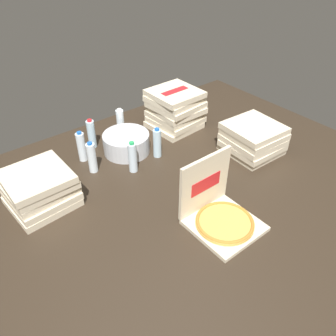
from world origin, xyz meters
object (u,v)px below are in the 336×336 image
at_px(pizza_stack_left_far, 175,109).
at_px(water_bottle_3, 120,123).
at_px(open_pizza_box, 219,212).
at_px(water_bottle_4, 91,134).
at_px(pizza_stack_right_near, 40,189).
at_px(water_bottle_0, 92,158).
at_px(water_bottle_2, 82,147).
at_px(water_bottle_5, 157,143).
at_px(ice_bucket, 126,143).
at_px(water_bottle_1, 133,157).
at_px(pizza_stack_right_far, 253,139).

height_order(pizza_stack_left_far, water_bottle_3, pizza_stack_left_far).
relative_size(open_pizza_box, water_bottle_3, 1.68).
distance_m(water_bottle_3, water_bottle_4, 0.27).
bearing_deg(pizza_stack_right_near, water_bottle_3, 25.41).
relative_size(open_pizza_box, pizza_stack_right_near, 0.96).
bearing_deg(water_bottle_4, water_bottle_0, -117.86).
xyz_separation_m(water_bottle_2, water_bottle_5, (0.47, -0.31, 0.00)).
relative_size(pizza_stack_right_near, water_bottle_2, 1.75).
bearing_deg(ice_bucket, water_bottle_5, -53.19).
xyz_separation_m(pizza_stack_left_far, water_bottle_2, (-0.87, 0.04, -0.05)).
height_order(pizza_stack_right_near, water_bottle_1, water_bottle_1).
xyz_separation_m(pizza_stack_right_far, water_bottle_5, (-0.61, 0.41, -0.00)).
bearing_deg(open_pizza_box, water_bottle_3, 85.70).
distance_m(ice_bucket, water_bottle_1, 0.26).
xyz_separation_m(pizza_stack_right_far, water_bottle_3, (-0.65, 0.85, -0.00)).
bearing_deg(pizza_stack_left_far, water_bottle_4, 167.62).
distance_m(pizza_stack_left_far, water_bottle_1, 0.72).
relative_size(pizza_stack_right_far, pizza_stack_left_far, 0.96).
bearing_deg(water_bottle_4, water_bottle_5, -53.15).
bearing_deg(pizza_stack_right_far, water_bottle_1, 156.42).
bearing_deg(pizza_stack_right_near, water_bottle_5, -2.27).
bearing_deg(pizza_stack_right_near, water_bottle_0, 13.41).
xyz_separation_m(water_bottle_4, water_bottle_5, (0.32, -0.43, 0.00)).
bearing_deg(pizza_stack_right_far, pizza_stack_left_far, 106.68).
distance_m(water_bottle_2, water_bottle_3, 0.44).
relative_size(pizza_stack_left_far, water_bottle_3, 1.78).
relative_size(open_pizza_box, pizza_stack_left_far, 0.95).
xyz_separation_m(pizza_stack_left_far, ice_bucket, (-0.55, -0.07, -0.09)).
height_order(pizza_stack_right_far, pizza_stack_right_near, same).
bearing_deg(water_bottle_3, water_bottle_2, -162.95).
distance_m(open_pizza_box, pizza_stack_right_near, 1.12).
height_order(open_pizza_box, ice_bucket, open_pizza_box).
distance_m(ice_bucket, water_bottle_2, 0.34).
relative_size(ice_bucket, water_bottle_3, 1.48).
distance_m(pizza_stack_right_near, water_bottle_0, 0.43).
relative_size(ice_bucket, water_bottle_2, 1.48).
height_order(open_pizza_box, pizza_stack_left_far, open_pizza_box).
xyz_separation_m(ice_bucket, water_bottle_1, (-0.10, -0.24, 0.04)).
xyz_separation_m(open_pizza_box, ice_bucket, (-0.01, 0.99, -0.00)).
bearing_deg(water_bottle_5, water_bottle_0, 164.09).
distance_m(water_bottle_1, water_bottle_3, 0.52).
height_order(pizza_stack_right_near, water_bottle_5, water_bottle_5).
bearing_deg(pizza_stack_left_far, open_pizza_box, -116.93).
bearing_deg(water_bottle_0, water_bottle_2, 87.38).
bearing_deg(water_bottle_4, water_bottle_1, -81.30).
relative_size(water_bottle_0, water_bottle_2, 1.00).
bearing_deg(water_bottle_2, water_bottle_1, -58.03).
xyz_separation_m(pizza_stack_right_far, water_bottle_1, (-0.86, 0.37, -0.00)).
xyz_separation_m(pizza_stack_right_near, water_bottle_2, (0.43, 0.27, -0.00)).
height_order(open_pizza_box, water_bottle_0, open_pizza_box).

